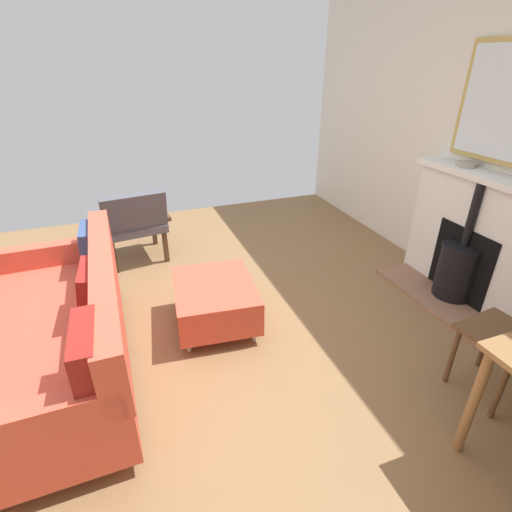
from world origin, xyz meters
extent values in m
cube|color=olive|center=(0.00, 0.00, 0.00)|extent=(5.45, 5.34, 0.01)
cube|color=silver|center=(-2.72, 0.00, 1.43)|extent=(0.12, 5.34, 2.87)
cube|color=#93664C|center=(-2.26, 0.33, 0.01)|extent=(0.36, 1.23, 0.03)
cube|color=white|center=(-2.56, 0.33, 0.52)|extent=(0.22, 1.30, 1.05)
cube|color=black|center=(-2.47, 0.33, 0.34)|extent=(0.06, 0.59, 0.62)
cylinder|color=black|center=(-2.43, 0.33, 0.26)|extent=(0.33, 0.33, 0.47)
cylinder|color=black|center=(-2.43, 0.33, 0.51)|extent=(0.34, 0.34, 0.02)
cylinder|color=black|center=(-2.43, 0.33, 0.78)|extent=(0.07, 0.07, 0.53)
cube|color=white|center=(-2.53, 0.33, 1.07)|extent=(0.27, 1.38, 0.05)
cylinder|color=#9E9384|center=(-2.54, 0.04, 1.11)|extent=(0.16, 0.16, 0.04)
torus|color=#9E9384|center=(-2.54, 0.04, 1.13)|extent=(0.16, 0.16, 0.01)
cylinder|color=#B2B2B7|center=(1.12, -0.61, 0.05)|extent=(0.04, 0.04, 0.10)
cylinder|color=#B2B2B7|center=(0.42, -0.62, 0.05)|extent=(0.04, 0.04, 0.10)
cylinder|color=#B2B2B7|center=(0.39, 0.94, 0.05)|extent=(0.04, 0.04, 0.10)
cube|color=#D14C38|center=(0.75, 0.16, 0.26)|extent=(0.91, 1.85, 0.33)
cube|color=#D14C38|center=(0.37, 0.16, 0.61)|extent=(0.17, 1.84, 0.38)
cube|color=#D14C38|center=(0.77, -0.69, 0.51)|extent=(0.84, 0.14, 0.17)
cube|color=#D14C38|center=(0.74, 1.02, 0.51)|extent=(0.84, 0.14, 0.17)
cube|color=#334775|center=(0.49, -0.53, 0.58)|extent=(0.14, 0.36, 0.36)
cube|color=maroon|center=(0.47, 0.15, 0.59)|extent=(0.17, 0.36, 0.37)
cube|color=maroon|center=(0.46, 0.85, 0.61)|extent=(0.12, 0.40, 0.40)
cylinder|color=#B2B2B7|center=(-0.16, -0.34, 0.04)|extent=(0.04, 0.04, 0.09)
cylinder|color=#B2B2B7|center=(-0.10, 0.23, 0.04)|extent=(0.04, 0.04, 0.09)
cylinder|color=#B2B2B7|center=(-0.64, -0.29, 0.04)|extent=(0.04, 0.04, 0.09)
cylinder|color=#B2B2B7|center=(-0.58, 0.28, 0.04)|extent=(0.04, 0.04, 0.09)
cube|color=#D14C38|center=(-0.37, -0.03, 0.23)|extent=(0.68, 0.78, 0.27)
cube|color=#4C3321|center=(-0.10, -1.70, 0.18)|extent=(0.05, 0.05, 0.36)
cube|color=#4C3321|center=(0.41, -1.63, 0.18)|extent=(0.05, 0.05, 0.36)
cube|color=#4C3321|center=(-0.16, -1.23, 0.18)|extent=(0.05, 0.05, 0.36)
cube|color=#4C3321|center=(0.35, -1.16, 0.18)|extent=(0.05, 0.05, 0.36)
cube|color=#4C4C56|center=(0.13, -1.43, 0.38)|extent=(0.67, 0.63, 0.08)
cube|color=#4C4C56|center=(0.09, -1.18, 0.60)|extent=(0.61, 0.21, 0.36)
cube|color=#4C3321|center=(-0.19, -1.47, 0.47)|extent=(0.11, 0.53, 0.04)
cube|color=#4C3321|center=(0.44, -1.39, 0.47)|extent=(0.11, 0.53, 0.04)
cylinder|color=olive|center=(-1.31, 1.51, 0.35)|extent=(0.05, 0.05, 0.69)
cylinder|color=brown|center=(-1.94, 1.06, 0.22)|extent=(0.04, 0.04, 0.44)
cylinder|color=brown|center=(-1.63, 1.10, 0.22)|extent=(0.04, 0.04, 0.44)
cylinder|color=brown|center=(-1.66, 1.41, 0.22)|extent=(0.04, 0.04, 0.44)
cube|color=brown|center=(-1.80, 1.24, 0.44)|extent=(0.44, 0.44, 0.02)
camera|label=1|loc=(0.19, 2.42, 1.90)|focal=26.89mm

